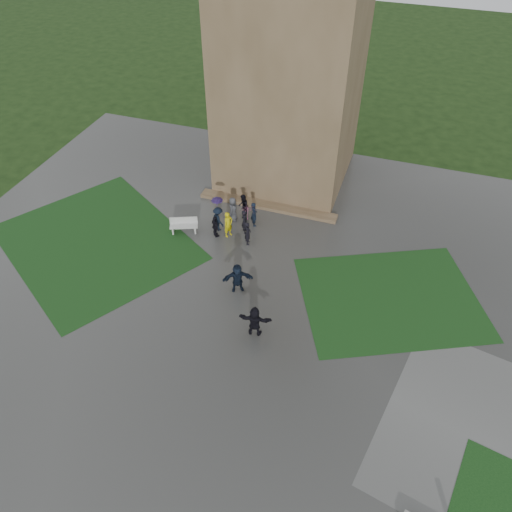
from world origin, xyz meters
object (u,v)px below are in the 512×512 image
(pedestrian_mid, at_px, (237,278))
(pedestrian_near, at_px, (255,321))
(tower, at_px, (293,40))
(bench, at_px, (184,225))

(pedestrian_mid, bearing_deg, pedestrian_near, -80.94)
(tower, xyz_separation_m, pedestrian_mid, (0.75, -11.96, -8.12))
(tower, distance_m, pedestrian_near, 16.79)
(tower, height_order, pedestrian_near, tower)
(tower, bearing_deg, pedestrian_near, -80.00)
(tower, distance_m, bench, 12.59)
(pedestrian_near, bearing_deg, bench, -50.65)
(bench, bearing_deg, pedestrian_mid, -59.17)
(bench, height_order, pedestrian_mid, pedestrian_mid)
(bench, bearing_deg, tower, 42.26)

